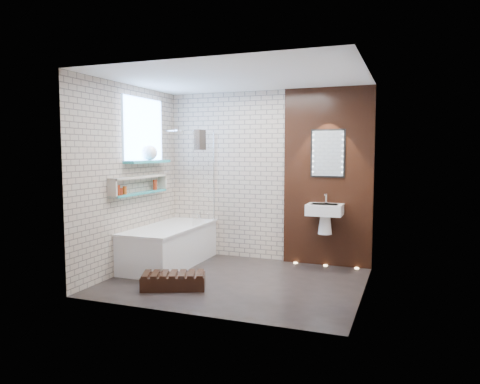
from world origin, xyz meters
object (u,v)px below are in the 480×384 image
at_px(washbasin, 325,214).
at_px(bathtub, 170,245).
at_px(bath_screen, 204,178).
at_px(led_mirror, 328,153).
at_px(walnut_step, 173,282).

bearing_deg(washbasin, bathtub, -163.99).
xyz_separation_m(bath_screen, led_mirror, (1.82, 0.34, 0.37)).
xyz_separation_m(washbasin, led_mirror, (0.00, 0.16, 0.86)).
relative_size(bath_screen, washbasin, 2.41).
height_order(led_mirror, walnut_step, led_mirror).
bearing_deg(bath_screen, walnut_step, -79.56).
bearing_deg(led_mirror, walnut_step, -130.61).
distance_m(bathtub, led_mirror, 2.68).
xyz_separation_m(led_mirror, walnut_step, (-1.55, -1.81, -1.56)).
height_order(washbasin, led_mirror, led_mirror).
bearing_deg(walnut_step, bath_screen, 100.44).
bearing_deg(bath_screen, led_mirror, 10.66).
bearing_deg(bathtub, washbasin, 16.01).
relative_size(bathtub, bath_screen, 1.24).
relative_size(bathtub, led_mirror, 2.49).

